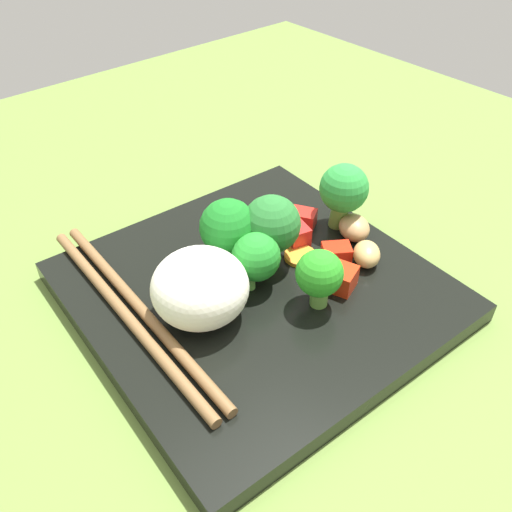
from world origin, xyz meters
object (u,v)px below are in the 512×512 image
at_px(chopstick_pair, 133,311).
at_px(rice_mound, 201,288).
at_px(carrot_slice_2, 300,256).
at_px(square_plate, 256,291).
at_px(broccoli_floret_1, 319,275).

bearing_deg(chopstick_pair, rice_mound, 51.28).
distance_m(rice_mound, carrot_slice_2, 0.11).
height_order(carrot_slice_2, chopstick_pair, chopstick_pair).
xyz_separation_m(square_plate, broccoli_floret_1, (0.05, 0.02, 0.04)).
relative_size(rice_mound, chopstick_pair, 0.30).
bearing_deg(chopstick_pair, square_plate, 72.49).
xyz_separation_m(carrot_slice_2, chopstick_pair, (-0.03, -0.15, 0.00)).
distance_m(square_plate, rice_mound, 0.07).
bearing_deg(chopstick_pair, carrot_slice_2, 79.38).
bearing_deg(rice_mound, chopstick_pair, -131.17).
distance_m(rice_mound, chopstick_pair, 0.06).
height_order(rice_mound, broccoli_floret_1, rice_mound).
relative_size(carrot_slice_2, chopstick_pair, 0.12).
bearing_deg(rice_mound, carrot_slice_2, 90.93).
relative_size(broccoli_floret_1, chopstick_pair, 0.21).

